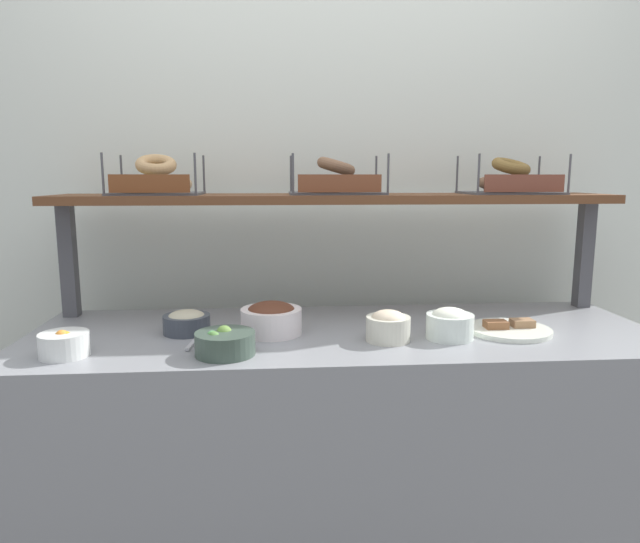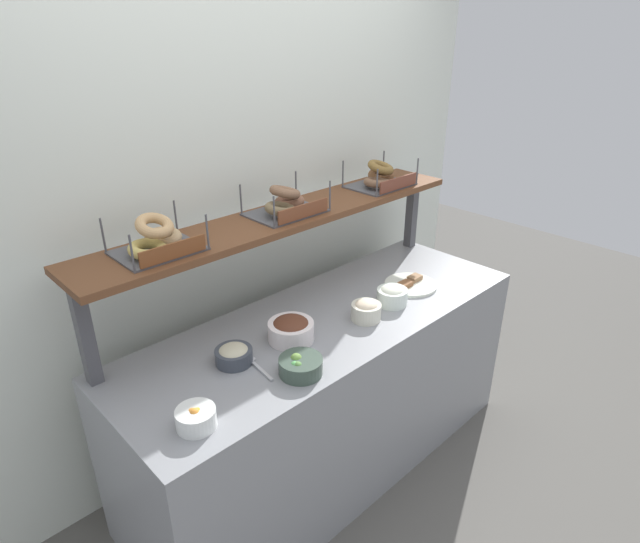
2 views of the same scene
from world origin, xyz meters
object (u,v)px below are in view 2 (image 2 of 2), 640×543
Objects in this scene: bowl_cream_cheese at (392,295)px; serving_spoon_near_plate at (256,365)px; bowl_potato_salad at (366,310)px; serving_plate_white at (410,284)px; bagel_basket_poppy at (286,203)px; bowl_tuna_salad at (234,355)px; bowl_fruit_salad at (196,418)px; bowl_chocolate_spread at (291,329)px; bowl_veggie_mix at (300,366)px; bagel_basket_sesame at (157,240)px; bagel_basket_cinnamon_raisin at (381,177)px.

bowl_cream_cheese reaches higher than serving_spoon_near_plate.
serving_plate_white is at bearing 8.64° from bowl_potato_salad.
bagel_basket_poppy is (-0.12, 0.40, 0.43)m from bowl_potato_salad.
bagel_basket_poppy is at bearing 27.06° from bowl_tuna_salad.
bowl_fruit_salad is at bearing -175.64° from bowl_cream_cheese.
bowl_chocolate_spread is 0.57m from bagel_basket_poppy.
bowl_fruit_salad is at bearing 177.29° from bowl_veggie_mix.
bagel_basket_sesame is 1.27m from bagel_basket_cinnamon_raisin.
bowl_tuna_salad is at bearing -63.75° from bagel_basket_sesame.
bagel_basket_cinnamon_raisin is (0.87, 0.28, 0.43)m from bowl_chocolate_spread.
serving_plate_white is at bearing -3.27° from bowl_chocolate_spread.
bowl_chocolate_spread reaches higher than bowl_cream_cheese.
serving_plate_white is at bearing -109.22° from bagel_basket_cinnamon_raisin.
bowl_potato_salad is at bearing -73.67° from bagel_basket_poppy.
bowl_veggie_mix is 0.18m from serving_spoon_near_plate.
bowl_fruit_salad is 1.58m from bagel_basket_cinnamon_raisin.
bagel_basket_poppy is at bearing 147.46° from serving_plate_white.
bowl_tuna_salad is at bearing 119.02° from serving_spoon_near_plate.
bowl_veggie_mix is 0.64× the size of serving_plate_white.
bowl_cream_cheese is at bearing -9.89° from bowl_chocolate_spread.
bagel_basket_poppy is at bearing 30.20° from bowl_fruit_salad.
bowl_chocolate_spread is at bearing 170.11° from bowl_cream_cheese.
bowl_fruit_salad reaches higher than serving_spoon_near_plate.
bowl_chocolate_spread is at bearing -6.61° from bowl_tuna_salad.
serving_plate_white is at bearing -4.15° from bowl_tuna_salad.
bowl_potato_salad is at bearing -171.36° from serving_plate_white.
serving_spoon_near_plate is (-0.99, -0.00, -0.00)m from serving_plate_white.
serving_plate_white is 0.58m from bagel_basket_cinnamon_raisin.
bowl_chocolate_spread is 1.43× the size of bowl_potato_salad.
bagel_basket_poppy reaches higher than serving_plate_white.
bowl_veggie_mix is at bearing -154.40° from bagel_basket_cinnamon_raisin.
bowl_tuna_salad is 0.44× the size of bagel_basket_poppy.
bowl_cream_cheese is 0.86× the size of bowl_veggie_mix.
bagel_basket_cinnamon_raisin is at bearing 16.57° from serving_spoon_near_plate.
bowl_veggie_mix is at bearing -59.01° from bowl_tuna_salad.
bowl_tuna_salad is 1.02× the size of bowl_cream_cheese.
bagel_basket_sesame reaches higher than bagel_basket_poppy.
bagel_basket_cinnamon_raisin is (1.10, 0.33, 0.47)m from serving_spoon_near_plate.
bowl_veggie_mix is (0.44, -0.02, -0.00)m from bowl_fruit_salad.
bowl_chocolate_spread is at bearing 176.73° from serving_plate_white.
bowl_chocolate_spread reaches higher than serving_spoon_near_plate.
bowl_veggie_mix is 0.51× the size of bagel_basket_cinnamon_raisin.
bowl_fruit_salad is 1.03m from bagel_basket_poppy.
bowl_veggie_mix is (-0.68, -0.11, -0.01)m from bowl_cream_cheese.
serving_plate_white is 0.99m from serving_spoon_near_plate.
bowl_fruit_salad is (-0.57, -0.18, -0.02)m from bowl_chocolate_spread.
bowl_tuna_salad is 0.44× the size of bagel_basket_cinnamon_raisin.
serving_spoon_near_plate is at bearing -167.88° from bowl_chocolate_spread.
bowl_cream_cheese reaches higher than serving_plate_white.
serving_spoon_near_plate is at bearing 174.38° from bowl_potato_salad.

